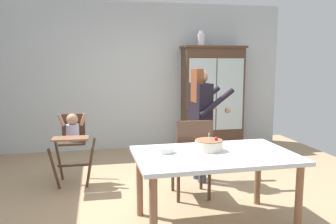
# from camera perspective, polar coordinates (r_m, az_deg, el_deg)

# --- Properties ---
(ground_plane) EXTENTS (6.24, 6.24, 0.00)m
(ground_plane) POSITION_cam_1_polar(r_m,az_deg,el_deg) (4.24, 1.24, -14.20)
(ground_plane) COLOR tan
(wall_back) EXTENTS (5.32, 0.06, 2.70)m
(wall_back) POSITION_cam_1_polar(r_m,az_deg,el_deg) (6.51, -3.93, 5.86)
(wall_back) COLOR silver
(wall_back) RESTS_ON ground_plane
(china_cabinet) EXTENTS (1.18, 0.48, 1.91)m
(china_cabinet) POSITION_cam_1_polar(r_m,az_deg,el_deg) (6.57, 7.34, 2.44)
(china_cabinet) COLOR #4C3323
(china_cabinet) RESTS_ON ground_plane
(ceramic_vase) EXTENTS (0.13, 0.13, 0.27)m
(ceramic_vase) POSITION_cam_1_polar(r_m,az_deg,el_deg) (6.49, 5.49, 11.85)
(ceramic_vase) COLOR white
(ceramic_vase) RESTS_ON china_cabinet
(high_chair_with_toddler) EXTENTS (0.59, 0.69, 0.95)m
(high_chair_with_toddler) POSITION_cam_1_polar(r_m,az_deg,el_deg) (4.74, -15.44, -3.80)
(high_chair_with_toddler) COLOR #4C3323
(high_chair_with_toddler) RESTS_ON ground_plane
(adult_person) EXTENTS (0.55, 0.53, 1.53)m
(adult_person) POSITION_cam_1_polar(r_m,az_deg,el_deg) (4.66, 5.47, 0.19)
(adult_person) COLOR #33425B
(adult_person) RESTS_ON ground_plane
(dining_table) EXTENTS (1.56, 1.00, 0.74)m
(dining_table) POSITION_cam_1_polar(r_m,az_deg,el_deg) (3.43, 7.66, -8.20)
(dining_table) COLOR silver
(dining_table) RESTS_ON ground_plane
(birthday_cake) EXTENTS (0.28, 0.28, 0.19)m
(birthday_cake) POSITION_cam_1_polar(r_m,az_deg,el_deg) (3.49, 6.76, -5.45)
(birthday_cake) COLOR beige
(birthday_cake) RESTS_ON dining_table
(serving_bowl) EXTENTS (0.18, 0.18, 0.05)m
(serving_bowl) POSITION_cam_1_polar(r_m,az_deg,el_deg) (3.40, -0.48, -6.25)
(serving_bowl) COLOR silver
(serving_bowl) RESTS_ON dining_table
(dining_chair_far_side) EXTENTS (0.46, 0.46, 0.96)m
(dining_chair_far_side) POSITION_cam_1_polar(r_m,az_deg,el_deg) (4.09, 4.08, -6.81)
(dining_chair_far_side) COLOR #4C3323
(dining_chair_far_side) RESTS_ON ground_plane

